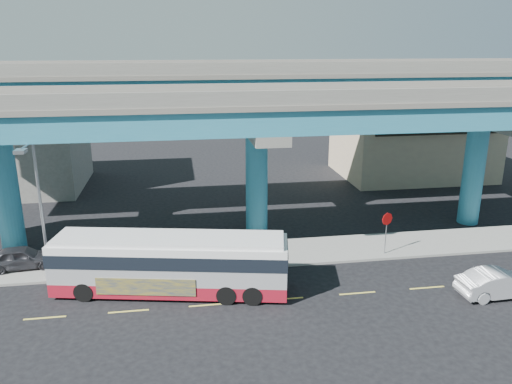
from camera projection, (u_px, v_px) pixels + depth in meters
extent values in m
plane|color=black|center=(283.00, 296.00, 26.48)|extent=(120.00, 120.00, 0.00)
cube|color=gray|center=(265.00, 254.00, 31.66)|extent=(70.00, 4.00, 0.15)
cube|color=#D8C64C|center=(45.00, 318.00, 24.39)|extent=(2.00, 0.12, 0.01)
cube|color=#D8C64C|center=(129.00, 311.00, 24.99)|extent=(2.00, 0.12, 0.01)
cube|color=#D8C64C|center=(208.00, 305.00, 25.59)|extent=(2.00, 0.12, 0.01)
cube|color=#D8C64C|center=(285.00, 299.00, 26.19)|extent=(2.00, 0.12, 0.01)
cube|color=#D8C64C|center=(357.00, 293.00, 26.79)|extent=(2.00, 0.12, 0.01)
cube|color=#D8C64C|center=(427.00, 288.00, 27.39)|extent=(2.00, 0.12, 0.01)
cube|color=#D8C64C|center=(494.00, 282.00, 27.99)|extent=(2.00, 0.12, 0.01)
cylinder|color=teal|center=(7.00, 195.00, 31.52)|extent=(1.50, 1.50, 7.40)
cube|color=gray|center=(13.00, 110.00, 33.42)|extent=(1.80, 5.00, 1.20)
cylinder|color=teal|center=(257.00, 184.00, 33.92)|extent=(1.50, 1.50, 7.40)
cube|color=gray|center=(257.00, 125.00, 32.77)|extent=(2.00, 12.00, 0.60)
cube|color=gray|center=(249.00, 105.00, 35.82)|extent=(1.80, 5.00, 1.20)
cylinder|color=teal|center=(473.00, 175.00, 36.33)|extent=(1.50, 1.50, 7.40)
cube|color=gray|center=(480.00, 120.00, 35.18)|extent=(2.00, 12.00, 0.60)
cube|color=gray|center=(455.00, 101.00, 38.23)|extent=(1.80, 5.00, 1.20)
cube|color=teal|center=(266.00, 118.00, 29.17)|extent=(52.00, 5.00, 1.40)
cube|color=gray|center=(266.00, 103.00, 28.93)|extent=(52.00, 5.40, 0.30)
cube|color=gray|center=(275.00, 98.00, 26.41)|extent=(52.00, 0.25, 0.80)
cube|color=gray|center=(259.00, 90.00, 31.14)|extent=(52.00, 0.25, 0.80)
cube|color=teal|center=(249.00, 87.00, 35.45)|extent=(52.00, 5.00, 1.40)
cube|color=gray|center=(249.00, 75.00, 35.21)|extent=(52.00, 5.40, 0.30)
cube|color=gray|center=(254.00, 68.00, 32.68)|extent=(52.00, 0.25, 0.80)
cube|color=gray|center=(244.00, 65.00, 37.41)|extent=(52.00, 0.25, 0.80)
cube|color=tan|center=(412.00, 141.00, 49.93)|extent=(14.00, 10.00, 7.00)
cube|color=black|center=(440.00, 128.00, 44.50)|extent=(12.00, 0.25, 1.20)
cube|color=gray|center=(11.00, 140.00, 44.88)|extent=(12.00, 10.00, 9.00)
cube|color=maroon|center=(171.00, 282.00, 26.80)|extent=(12.65, 5.06, 0.72)
cube|color=#ADADB2|center=(170.00, 263.00, 26.47)|extent=(12.65, 5.06, 1.55)
cube|color=black|center=(170.00, 254.00, 26.33)|extent=(12.72, 5.12, 0.72)
cube|color=silver|center=(169.00, 244.00, 26.16)|extent=(12.65, 5.06, 0.41)
cube|color=silver|center=(169.00, 239.00, 26.07)|extent=(12.21, 4.73, 0.21)
cube|color=black|center=(287.00, 259.00, 26.11)|extent=(0.54, 2.34, 1.24)
cube|color=black|center=(55.00, 255.00, 26.63)|extent=(0.54, 2.34, 1.24)
cube|color=navy|center=(145.00, 287.00, 25.45)|extent=(5.06, 1.08, 0.93)
cylinder|color=black|center=(84.00, 292.00, 25.86)|extent=(1.07, 0.51, 1.03)
cylinder|color=black|center=(100.00, 272.00, 28.13)|extent=(1.07, 0.51, 1.03)
cylinder|color=black|center=(226.00, 295.00, 25.55)|extent=(1.07, 0.51, 1.03)
cylinder|color=black|center=(231.00, 274.00, 27.82)|extent=(1.07, 0.51, 1.03)
cylinder|color=black|center=(252.00, 296.00, 25.49)|extent=(1.07, 0.51, 1.03)
cylinder|color=black|center=(255.00, 275.00, 27.76)|extent=(1.07, 0.51, 1.03)
imported|color=#AFAFB4|center=(499.00, 283.00, 26.32)|extent=(1.85, 4.56, 1.47)
imported|color=#303035|center=(22.00, 257.00, 29.30)|extent=(2.35, 4.21, 1.33)
cylinder|color=gray|center=(41.00, 210.00, 27.16)|extent=(0.16, 0.16, 8.02)
cylinder|color=gray|center=(27.00, 146.00, 25.04)|extent=(0.12, 2.17, 0.12)
cube|color=gray|center=(20.00, 151.00, 24.03)|extent=(0.50, 0.70, 0.18)
cylinder|color=gray|center=(386.00, 236.00, 31.18)|extent=(0.06, 0.06, 2.36)
cylinder|color=#B20A0A|center=(387.00, 219.00, 30.83)|extent=(0.78, 0.29, 0.82)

